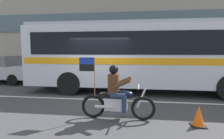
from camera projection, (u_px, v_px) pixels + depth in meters
name	position (u px, v px, depth m)	size (l,w,h in m)	color
ground_plane	(99.00, 96.00, 8.14)	(60.00, 60.00, 0.00)	#3D3D3F
sidewalk_curb	(114.00, 78.00, 13.15)	(28.00, 3.80, 0.15)	gray
lane_center_stripe	(96.00, 100.00, 7.55)	(26.60, 0.14, 0.01)	silver
transit_bus	(149.00, 52.00, 8.82)	(11.26, 2.67, 3.22)	silver
motorcycle_with_rider	(117.00, 96.00, 5.36)	(2.20, 0.64, 1.78)	black
parked_sedan_curbside	(0.00, 69.00, 11.54)	(4.63, 1.93, 1.64)	silver
traffic_cone	(199.00, 117.00, 4.88)	(0.36, 0.36, 0.55)	#EA590F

